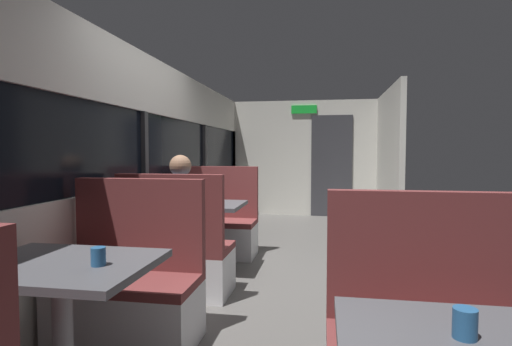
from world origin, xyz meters
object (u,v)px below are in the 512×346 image
dining_table_mid_window (201,212)px  bench_mid_window_facing_end (177,259)px  coffee_cup_secondary (98,256)px  coffee_cup_primary (465,323)px  bench_mid_window_facing_entry (218,229)px  dining_table_near_window (61,282)px  bench_near_window_facing_entry (129,293)px  seated_passenger (180,234)px

dining_table_mid_window → bench_mid_window_facing_end: bench_mid_window_facing_end is taller
bench_mid_window_facing_end → coffee_cup_secondary: bench_mid_window_facing_end is taller
bench_mid_window_facing_end → coffee_cup_primary: bearing=-51.1°
dining_table_mid_window → bench_mid_window_facing_entry: bench_mid_window_facing_entry is taller
dining_table_near_window → bench_near_window_facing_entry: bench_near_window_facing_entry is taller
coffee_cup_primary → coffee_cup_secondary: (-1.49, 0.51, 0.00)m
bench_mid_window_facing_entry → coffee_cup_secondary: bench_mid_window_facing_entry is taller
bench_near_window_facing_entry → bench_mid_window_facing_entry: same height
dining_table_mid_window → seated_passenger: 0.64m
bench_near_window_facing_entry → bench_mid_window_facing_entry: (0.00, 2.29, 0.00)m
dining_table_mid_window → coffee_cup_secondary: coffee_cup_secondary is taller
bench_mid_window_facing_end → bench_mid_window_facing_entry: same height
dining_table_near_window → bench_mid_window_facing_entry: bearing=90.0°
bench_near_window_facing_entry → coffee_cup_secondary: (0.22, -0.73, 0.46)m
dining_table_near_window → bench_mid_window_facing_entry: (0.00, 2.99, -0.31)m
coffee_cup_secondary → coffee_cup_primary: bearing=-18.8°
seated_passenger → coffee_cup_secondary: (0.22, -1.69, 0.25)m
dining_table_mid_window → bench_mid_window_facing_entry: size_ratio=0.82×
bench_near_window_facing_entry → bench_mid_window_facing_end: size_ratio=1.00×
bench_near_window_facing_entry → dining_table_mid_window: bench_near_window_facing_entry is taller
bench_mid_window_facing_entry → dining_table_near_window: bearing=-90.0°
bench_mid_window_facing_entry → coffee_cup_secondary: bearing=-85.8°
bench_near_window_facing_entry → dining_table_mid_window: bearing=90.0°
dining_table_near_window → coffee_cup_primary: coffee_cup_primary is taller
dining_table_mid_window → coffee_cup_primary: 3.30m
bench_near_window_facing_entry → coffee_cup_secondary: bench_near_window_facing_entry is taller
dining_table_near_window → dining_table_mid_window: 2.29m
dining_table_near_window → bench_near_window_facing_entry: (0.00, 0.70, -0.31)m
dining_table_near_window → coffee_cup_primary: (1.71, -0.53, 0.15)m
dining_table_near_window → bench_mid_window_facing_end: bearing=90.0°
dining_table_mid_window → coffee_cup_primary: (1.71, -2.82, 0.15)m
coffee_cup_primary → bench_mid_window_facing_entry: bearing=115.9°
bench_mid_window_facing_entry → bench_mid_window_facing_end: bearing=-90.0°
dining_table_mid_window → dining_table_near_window: bearing=-90.0°
seated_passenger → coffee_cup_primary: 2.80m
dining_table_near_window → seated_passenger: 1.67m
bench_near_window_facing_entry → seated_passenger: bearing=90.0°
bench_near_window_facing_entry → dining_table_mid_window: size_ratio=1.22×
dining_table_near_window → dining_table_mid_window: (0.00, 2.29, 0.00)m
seated_passenger → dining_table_mid_window: bearing=90.0°
dining_table_near_window → coffee_cup_secondary: (0.22, -0.03, 0.15)m
dining_table_mid_window → coffee_cup_primary: size_ratio=10.00×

